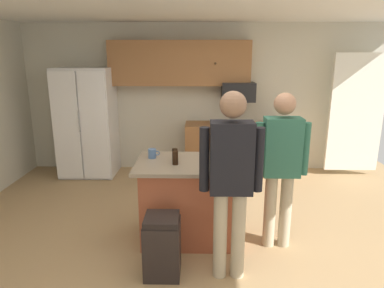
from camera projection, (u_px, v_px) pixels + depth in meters
floor at (204, 246)px, 3.83m from camera, size 7.04×7.04×0.00m
back_wall at (203, 98)px, 6.21m from camera, size 6.40×0.10×2.60m
french_door_window_panel at (356, 113)px, 5.83m from camera, size 0.90×0.06×2.00m
cabinet_run_upper at (180, 63)px, 5.87m from camera, size 2.40×0.38×0.75m
cabinet_run_lower at (236, 149)px, 6.11m from camera, size 1.80×0.63×0.90m
refrigerator at (87, 122)px, 5.94m from camera, size 0.92×0.76×1.86m
microwave_over_range at (238, 92)px, 5.87m from camera, size 0.56×0.40×0.32m
kitchen_island at (191, 200)px, 3.90m from camera, size 1.23×0.82×0.92m
person_guest_left at (231, 174)px, 3.07m from camera, size 0.57×0.23×1.78m
person_guest_right at (281, 161)px, 3.62m from camera, size 0.57×0.22×1.70m
glass_dark_ale at (175, 155)px, 3.81m from camera, size 0.06×0.06×0.14m
glass_short_whisky at (175, 158)px, 3.68m from camera, size 0.06×0.06×0.15m
glass_pilsner at (232, 158)px, 3.72m from camera, size 0.06×0.06×0.13m
mug_ceramic_white at (152, 154)px, 3.92m from camera, size 0.13×0.09×0.10m
trash_bin at (162, 246)px, 3.28m from camera, size 0.34×0.34×0.61m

